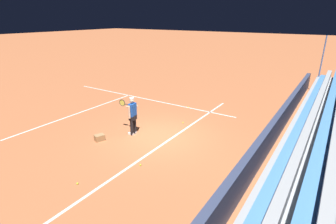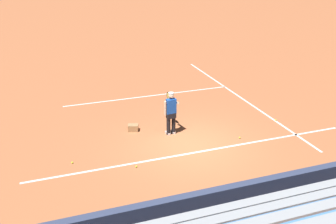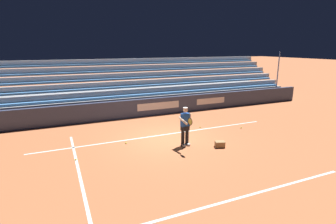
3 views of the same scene
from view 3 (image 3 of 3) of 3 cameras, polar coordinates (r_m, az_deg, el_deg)
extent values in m
plane|color=#B7663D|center=(12.51, -0.58, -5.74)|extent=(160.00, 160.00, 0.00)
cube|color=white|center=(12.94, -1.45, -5.04)|extent=(12.00, 0.10, 0.01)
cube|color=white|center=(8.06, -17.43, -18.41)|extent=(0.10, 12.00, 0.01)
cube|color=white|center=(8.22, 15.36, -17.55)|extent=(8.22, 0.10, 0.01)
cube|color=#384260|center=(16.21, -6.50, 0.84)|extent=(25.86, 0.24, 1.10)
cube|color=silver|center=(16.50, -2.03, 1.35)|extent=(2.80, 0.01, 0.44)
cube|color=silver|center=(18.24, 9.31, 2.41)|extent=(2.20, 0.01, 0.40)
cube|color=#9EA3A8|center=(18.66, -8.88, 2.51)|extent=(24.57, 4.00, 1.10)
cube|color=#4C89CC|center=(17.02, -7.57, 3.61)|extent=(24.08, 0.40, 0.12)
cube|color=#9EA3A8|center=(17.26, -7.84, 4.23)|extent=(24.57, 0.24, 0.45)
cube|color=#4C89CC|center=(17.71, -8.34, 5.46)|extent=(24.08, 0.40, 0.12)
cube|color=#9EA3A8|center=(17.95, -8.60, 6.04)|extent=(24.57, 0.24, 0.45)
cube|color=#4C89CC|center=(18.41, -9.06, 7.18)|extent=(24.08, 0.40, 0.12)
cube|color=#9EA3A8|center=(18.67, -9.30, 7.71)|extent=(24.57, 0.24, 0.45)
cube|color=#4C89CC|center=(19.14, -9.73, 8.77)|extent=(24.08, 0.40, 0.12)
cube|color=#9EA3A8|center=(19.40, -9.96, 9.26)|extent=(24.57, 0.24, 0.45)
cube|color=#4C89CC|center=(19.88, -10.36, 10.24)|extent=(24.08, 0.40, 0.12)
cube|color=#9EA3A8|center=(20.14, -10.57, 10.69)|extent=(24.57, 0.24, 0.45)
cylinder|color=#4C70B2|center=(22.97, 22.72, 7.23)|extent=(0.08, 0.08, 3.85)
cylinder|color=black|center=(11.59, 4.15, -5.11)|extent=(0.15, 0.15, 0.88)
cylinder|color=black|center=(11.48, 3.24, -5.30)|extent=(0.15, 0.15, 0.88)
cube|color=white|center=(11.68, 4.29, -7.02)|extent=(0.14, 0.29, 0.09)
cube|color=white|center=(11.57, 3.38, -7.23)|extent=(0.14, 0.29, 0.09)
cube|color=black|center=(11.42, 3.73, -3.50)|extent=(0.36, 0.26, 0.20)
cube|color=#194CB2|center=(11.31, 3.76, -1.71)|extent=(0.38, 0.25, 0.58)
sphere|color=beige|center=(11.20, 3.82, 0.39)|extent=(0.21, 0.21, 0.21)
cylinder|color=white|center=(11.17, 3.83, 0.84)|extent=(0.20, 0.20, 0.05)
cylinder|color=beige|center=(11.46, 4.77, -1.73)|extent=(0.09, 0.09, 0.56)
cylinder|color=beige|center=(11.01, 3.28, -1.88)|extent=(0.15, 0.59, 0.24)
cylinder|color=black|center=(10.80, 3.98, -1.93)|extent=(0.07, 0.30, 0.03)
torus|color=black|center=(10.57, 4.83, -2.08)|extent=(0.06, 0.31, 0.31)
cylinder|color=#D6D14C|center=(10.57, 4.83, -2.08)|extent=(0.04, 0.27, 0.27)
cube|color=#A87F51|center=(11.64, 11.23, -6.89)|extent=(0.48, 0.42, 0.26)
sphere|color=#CCE533|center=(14.18, 7.00, -3.29)|extent=(0.07, 0.07, 0.07)
sphere|color=#CCE533|center=(10.80, -19.44, -9.72)|extent=(0.07, 0.07, 0.07)
sphere|color=#CCE533|center=(14.51, 15.65, -3.32)|extent=(0.07, 0.07, 0.07)
sphere|color=#CCE533|center=(11.98, -9.13, -6.68)|extent=(0.07, 0.07, 0.07)
camera|label=1|loc=(21.44, 14.91, 15.71)|focal=28.00mm
camera|label=2|loc=(24.67, -0.25, 19.86)|focal=42.00mm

